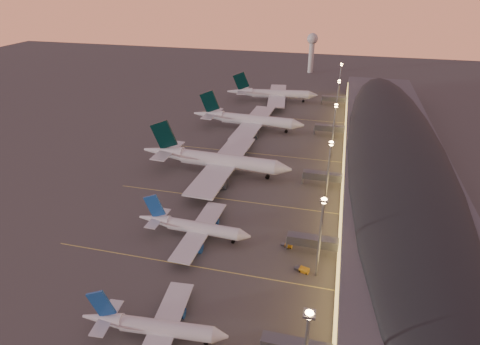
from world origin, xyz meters
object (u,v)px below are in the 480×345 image
object	(u,v)px
airliner_narrow_north	(194,227)
airliner_wide_far	(272,94)
airliner_wide_near	(215,160)
baggage_tug_c	(287,245)
airliner_wide_mid	(248,120)
radar_tower	(312,46)
airliner_narrow_south	(154,327)
baggage_tug_d	(302,270)

from	to	relation	value
airliner_narrow_north	airliner_wide_far	world-z (taller)	airliner_wide_far
airliner_wide_near	baggage_tug_c	xyz separation A→B (m)	(38.05, -45.31, -5.08)
airliner_narrow_north	airliner_wide_mid	distance (m)	102.85
airliner_narrow_north	radar_tower	size ratio (longest dim) A/B	1.20
airliner_narrow_south	airliner_wide_far	distance (m)	199.10
airliner_narrow_south	airliner_narrow_north	size ratio (longest dim) A/B	0.93
airliner_wide_far	radar_tower	bearing A→B (deg)	72.47
airliner_narrow_north	airliner_narrow_south	bearing A→B (deg)	-81.00
airliner_narrow_north	radar_tower	distance (m)	251.80
baggage_tug_c	airliner_wide_near	bearing A→B (deg)	138.87
airliner_narrow_north	radar_tower	bearing A→B (deg)	88.53
airliner_wide_near	baggage_tug_c	distance (m)	59.38
airliner_wide_near	airliner_wide_far	bearing A→B (deg)	89.64
radar_tower	baggage_tug_d	xyz separation A→B (m)	(22.01, -259.27, -21.30)
airliner_wide_mid	baggage_tug_d	size ratio (longest dim) A/B	13.91
airliner_narrow_north	airliner_wide_mid	xyz separation A→B (m)	(-6.10, 102.66, 1.60)
radar_tower	baggage_tug_d	size ratio (longest dim) A/B	7.17
baggage_tug_c	baggage_tug_d	xyz separation A→B (m)	(5.98, -10.57, 0.10)
airliner_narrow_south	baggage_tug_d	xyz separation A→B (m)	(31.48, 32.33, -2.74)
airliner_wide_near	baggage_tug_d	xyz separation A→B (m)	(44.03, -55.88, -4.97)
baggage_tug_d	baggage_tug_c	bearing A→B (deg)	135.02
airliner_wide_mid	radar_tower	xyz separation A→B (m)	(20.69, 148.05, 16.68)
radar_tower	baggage_tug_c	distance (m)	250.13
airliner_narrow_south	airliner_narrow_north	bearing A→B (deg)	92.24
airliner_wide_mid	airliner_wide_far	distance (m)	55.56
airliner_wide_mid	baggage_tug_c	xyz separation A→B (m)	(36.72, -100.65, -4.72)
airliner_narrow_south	airliner_wide_near	xyz separation A→B (m)	(-12.55, 88.21, 2.23)
airliner_narrow_south	airliner_narrow_north	distance (m)	41.21
airliner_wide_far	baggage_tug_d	distance (m)	171.14
airliner_wide_near	baggage_tug_d	world-z (taller)	airliner_wide_near
airliner_wide_far	baggage_tug_c	xyz separation A→B (m)	(32.77, -156.06, -4.50)
airliner_narrow_north	airliner_wide_mid	world-z (taller)	airliner_wide_mid
baggage_tug_c	baggage_tug_d	bearing A→B (deg)	-51.64
airliner_wide_far	baggage_tug_c	world-z (taller)	airliner_wide_far
airliner_narrow_south	airliner_wide_near	world-z (taller)	airliner_wide_near
airliner_narrow_north	airliner_wide_near	size ratio (longest dim) A/B	0.58
airliner_narrow_south	baggage_tug_c	xyz separation A→B (m)	(25.50, 42.90, -2.85)
airliner_narrow_south	airliner_wide_near	bearing A→B (deg)	93.19
airliner_wide_far	radar_tower	world-z (taller)	radar_tower
airliner_wide_far	baggage_tug_d	size ratio (longest dim) A/B	13.32
airliner_wide_far	radar_tower	size ratio (longest dim) A/B	1.86
airliner_narrow_south	airliner_wide_far	size ratio (longest dim) A/B	0.60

